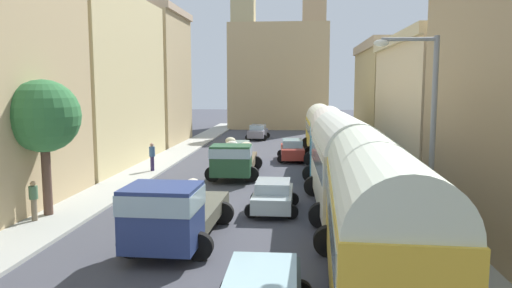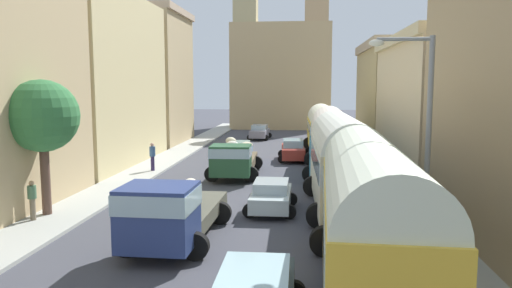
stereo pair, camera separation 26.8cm
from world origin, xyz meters
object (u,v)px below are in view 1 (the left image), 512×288
object	(u,v)px
parked_bus_1	(343,158)
cargo_truck_1	(234,158)
car_4	(292,150)
pedestrian_0	(152,156)
cargo_truck_0	(174,211)
parked_bus_2	(330,138)
car_0	(238,153)
streetlamp_near	(424,134)
parked_bus_3	(323,127)
pedestrian_2	(34,199)
parked_bus_0	(375,211)
car_1	(258,132)
car_3	(273,196)

from	to	relation	value
parked_bus_1	cargo_truck_1	size ratio (longest dim) A/B	1.28
car_4	pedestrian_0	world-z (taller)	pedestrian_0
parked_bus_1	pedestrian_0	xyz separation A→B (m)	(-11.26, 8.32, -1.26)
cargo_truck_0	cargo_truck_1	xyz separation A→B (m)	(0.38, 12.81, -0.11)
parked_bus_1	parked_bus_2	xyz separation A→B (m)	(0.00, 9.00, -0.10)
car_0	parked_bus_2	bearing A→B (deg)	-28.14
car_4	streetlamp_near	distance (m)	21.95
parked_bus_3	cargo_truck_0	size ratio (longest dim) A/B	1.43
parked_bus_1	cargo_truck_1	distance (m)	9.44
car_0	pedestrian_2	bearing A→B (deg)	-112.04
parked_bus_0	parked_bus_3	world-z (taller)	parked_bus_0
cargo_truck_0	car_1	distance (m)	33.49
parked_bus_1	cargo_truck_1	bearing A→B (deg)	128.66
car_0	parked_bus_3	bearing A→B (deg)	42.03
parked_bus_1	cargo_truck_0	distance (m)	8.38
car_1	car_4	size ratio (longest dim) A/B	0.88
cargo_truck_1	streetlamp_near	bearing A→B (deg)	-62.34
car_3	pedestrian_0	distance (m)	12.00
parked_bus_2	car_0	xyz separation A→B (m)	(-6.27, 3.35, -1.47)
parked_bus_1	cargo_truck_0	world-z (taller)	parked_bus_1
parked_bus_3	car_3	size ratio (longest dim) A/B	2.70
car_3	cargo_truck_1	bearing A→B (deg)	109.57
parked_bus_2	car_0	distance (m)	7.26
pedestrian_2	streetlamp_near	distance (m)	15.07
cargo_truck_0	streetlamp_near	distance (m)	8.53
cargo_truck_1	parked_bus_3	bearing A→B (deg)	61.31
car_3	pedestrian_0	bearing A→B (deg)	132.95
parked_bus_3	car_3	distance (m)	18.77
parked_bus_3	car_0	bearing A→B (deg)	-137.97
cargo_truck_1	parked_bus_2	bearing A→B (deg)	16.10
parked_bus_2	parked_bus_1	bearing A→B (deg)	-90.00
parked_bus_2	pedestrian_0	bearing A→B (deg)	-176.54
cargo_truck_0	car_0	size ratio (longest dim) A/B	1.62
parked_bus_2	car_3	world-z (taller)	parked_bus_2
parked_bus_1	car_3	size ratio (longest dim) A/B	2.45
parked_bus_2	cargo_truck_0	distance (m)	15.81
car_0	streetlamp_near	bearing A→B (deg)	-67.74
pedestrian_2	cargo_truck_0	bearing A→B (deg)	-19.49
parked_bus_0	streetlamp_near	distance (m)	3.15
parked_bus_3	cargo_truck_1	size ratio (longest dim) A/B	1.40
parked_bus_1	streetlamp_near	world-z (taller)	streetlamp_near
parked_bus_2	car_0	bearing A→B (deg)	151.86
parked_bus_3	pedestrian_2	bearing A→B (deg)	-120.63
parked_bus_0	car_0	xyz separation A→B (m)	(-6.27, 21.35, -1.56)
cargo_truck_1	parked_bus_0	bearing A→B (deg)	-70.27
car_0	car_4	bearing A→B (deg)	26.77
parked_bus_2	parked_bus_3	world-z (taller)	parked_bus_2
cargo_truck_0	cargo_truck_1	size ratio (longest dim) A/B	0.98
parked_bus_3	cargo_truck_0	xyz separation A→B (m)	(-6.23, -23.50, -0.89)
pedestrian_0	car_1	bearing A→B (deg)	75.45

